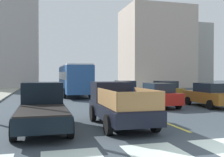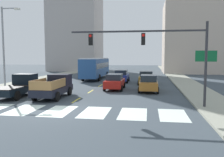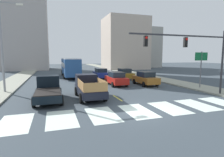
{
  "view_description": "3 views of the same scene",
  "coord_description": "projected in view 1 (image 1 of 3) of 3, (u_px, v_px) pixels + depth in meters",
  "views": [
    {
      "loc": [
        -5.79,
        -6.52,
        2.34
      ],
      "look_at": [
        -2.42,
        6.04,
        2.13
      ],
      "focal_mm": 42.12,
      "sensor_mm": 36.0,
      "label": 1
    },
    {
      "loc": [
        5.89,
        -15.11,
        3.67
      ],
      "look_at": [
        2.43,
        7.7,
        1.5
      ],
      "focal_mm": 38.7,
      "sensor_mm": 36.0,
      "label": 2
    },
    {
      "loc": [
        -5.33,
        -10.73,
        3.66
      ],
      "look_at": [
        0.55,
        7.25,
        1.35
      ],
      "focal_mm": 29.05,
      "sensor_mm": 36.0,
      "label": 3
    }
  ],
  "objects": [
    {
      "name": "lane_dash_3",
      "position": [
        102.0,
        98.0,
        26.18
      ],
      "size": [
        0.16,
        2.4,
        0.01
      ],
      "primitive_type": "cube",
      "color": "yellow",
      "rests_on": "ground"
    },
    {
      "name": "lane_dash_7",
      "position": [
        76.0,
        88.0,
        45.5
      ],
      "size": [
        0.16,
        2.4,
        0.01
      ],
      "primitive_type": "cube",
      "color": "yellow",
      "rests_on": "ground"
    },
    {
      "name": "pickup_stakebed",
      "position": [
        118.0,
        104.0,
        12.25
      ],
      "size": [
        2.18,
        5.2,
        1.96
      ],
      "rotation": [
        0.0,
        0.0,
        0.03
      ],
      "color": "black",
      "rests_on": "ground"
    },
    {
      "name": "lane_dash_0",
      "position": [
        176.0,
        127.0,
        11.7
      ],
      "size": [
        0.16,
        2.4,
        0.01
      ],
      "primitive_type": "cube",
      "color": "yellow",
      "rests_on": "ground"
    },
    {
      "name": "sidewalk_right",
      "position": [
        203.0,
        96.0,
        28.03
      ],
      "size": [
        3.32,
        110.0,
        0.15
      ],
      "primitive_type": "cube",
      "color": "gray",
      "rests_on": "ground"
    },
    {
      "name": "block_mid_left",
      "position": [
        155.0,
        48.0,
        49.31
      ],
      "size": [
        11.83,
        9.88,
        14.65
      ],
      "primitive_type": "cube",
      "color": "beige",
      "rests_on": "ground"
    },
    {
      "name": "lane_dash_2",
      "position": [
        115.0,
        103.0,
        21.36
      ],
      "size": [
        0.16,
        2.4,
        0.01
      ],
      "primitive_type": "cube",
      "color": "yellow",
      "rests_on": "ground"
    },
    {
      "name": "sedan_mid",
      "position": [
        158.0,
        95.0,
        18.82
      ],
      "size": [
        2.02,
        4.4,
        1.72
      ],
      "rotation": [
        0.0,
        0.0,
        0.04
      ],
      "color": "#B51B13",
      "rests_on": "ground"
    },
    {
      "name": "city_bus",
      "position": [
        74.0,
        78.0,
        28.54
      ],
      "size": [
        2.72,
        10.8,
        3.32
      ],
      "rotation": [
        0.0,
        0.0,
        0.02
      ],
      "color": "#27508A",
      "rests_on": "ground"
    },
    {
      "name": "lane_dash_4",
      "position": [
        92.0,
        94.0,
        31.01
      ],
      "size": [
        0.16,
        2.4,
        0.01
      ],
      "primitive_type": "cube",
      "color": "yellow",
      "rests_on": "ground"
    },
    {
      "name": "lane_dash_1",
      "position": [
        137.0,
        111.0,
        16.53
      ],
      "size": [
        0.16,
        2.4,
        0.01
      ],
      "primitive_type": "cube",
      "color": "yellow",
      "rests_on": "ground"
    },
    {
      "name": "sedan_near_left",
      "position": [
        125.0,
        89.0,
        26.03
      ],
      "size": [
        2.02,
        4.4,
        1.72
      ],
      "rotation": [
        0.0,
        0.0,
        -0.03
      ],
      "color": "navy",
      "rests_on": "ground"
    },
    {
      "name": "block_mid_right",
      "position": [
        182.0,
        55.0,
        57.65
      ],
      "size": [
        9.57,
        8.89,
        13.08
      ],
      "primitive_type": "cube",
      "color": "#A8A89F",
      "rests_on": "ground"
    },
    {
      "name": "lane_dash_6",
      "position": [
        80.0,
        89.0,
        40.67
      ],
      "size": [
        0.16,
        2.4,
        0.01
      ],
      "primitive_type": "cube",
      "color": "yellow",
      "rests_on": "ground"
    },
    {
      "name": "sedan_far",
      "position": [
        165.0,
        90.0,
        25.03
      ],
      "size": [
        2.02,
        4.4,
        1.72
      ],
      "rotation": [
        0.0,
        0.0,
        0.01
      ],
      "color": "#9E7121",
      "rests_on": "ground"
    },
    {
      "name": "pickup_dark",
      "position": [
        42.0,
        107.0,
        11.32
      ],
      "size": [
        2.18,
        5.2,
        1.96
      ],
      "rotation": [
        0.0,
        0.0,
        -0.02
      ],
      "color": "black",
      "rests_on": "ground"
    },
    {
      "name": "lane_dash_5",
      "position": [
        86.0,
        91.0,
        35.84
      ],
      "size": [
        0.16,
        2.4,
        0.01
      ],
      "primitive_type": "cube",
      "color": "yellow",
      "rests_on": "ground"
    },
    {
      "name": "sedan_near_right",
      "position": [
        210.0,
        95.0,
        18.9
      ],
      "size": [
        2.02,
        4.4,
        1.72
      ],
      "rotation": [
        0.0,
        0.0,
        0.01
      ],
      "color": "#AA6724",
      "rests_on": "ground"
    }
  ]
}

